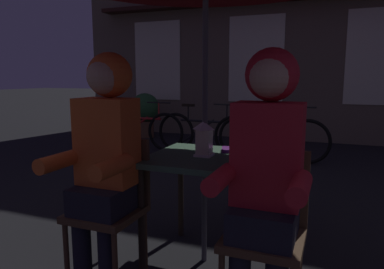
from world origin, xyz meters
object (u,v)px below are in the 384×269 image
Objects in this scene: cafe_table at (205,171)px; bicycle_nearest at (139,129)px; chair_left at (112,200)px; person_left_hooded at (105,146)px; bicycle_third at (272,138)px; person_right_hooded at (267,160)px; book at (236,150)px; potted_plant at (145,111)px; lantern at (203,138)px; bicycle_second at (204,133)px; chair_right at (266,223)px.

cafe_table is 4.03m from bicycle_nearest.
cafe_table is at bearing 37.55° from chair_left.
person_left_hooded is 0.83× the size of bicycle_third.
book is (-0.32, 0.63, -0.09)m from person_right_hooded.
bicycle_nearest is 2.31m from bicycle_third.
potted_plant is (-2.90, 4.40, -0.09)m from cafe_table.
person_left_hooded is at bearing -138.85° from lantern.
bicycle_nearest is at bearing -65.71° from potted_plant.
potted_plant reaches higher than book.
chair_left is at bearing -153.66° from book.
bicycle_second is 1.00× the size of bicycle_third.
bicycle_third is at bearing 91.22° from lantern.
lantern is at bearing -56.71° from potted_plant.
potted_plant is at bearing 114.29° from bicycle_nearest.
lantern is 4.06m from bicycle_nearest.
chair_left is at bearing -63.09° from potted_plant.
bicycle_nearest is (-2.38, 3.24, -0.29)m from cafe_table.
bicycle_second is 1.83× the size of potted_plant.
person_right_hooded reaches higher than chair_right.
lantern is 0.64m from person_right_hooded.
bicycle_third is at bearing 91.32° from cafe_table.
bicycle_nearest is 1.00× the size of bicycle_second.
potted_plant is (-2.83, 1.21, 0.20)m from bicycle_third.
bicycle_third is 3.08m from potted_plant.
bicycle_nearest is at bearing 114.26° from book.
person_right_hooded reaches higher than bicycle_second.
person_left_hooded is at bearing -150.97° from book.
potted_plant reaches higher than chair_left.
bicycle_second is (-1.18, 3.26, -0.29)m from cafe_table.
chair_left is 5.35m from potted_plant.
book is at bearing -50.10° from bicycle_nearest.
person_right_hooded is at bearing -54.98° from potted_plant.
bicycle_third is at bearing 98.84° from chair_right.
book is at bearing -85.52° from bicycle_third.
cafe_table is 0.29m from book.
cafe_table is 0.67m from person_right_hooded.
bicycle_third reaches higher than book.
chair_right is at bearing 0.00° from chair_left.
person_left_hooded is at bearing -62.64° from bicycle_nearest.
bicycle_nearest is (-2.86, 3.61, -0.14)m from chair_right.
chair_left is 0.62× the size of person_left_hooded.
cafe_table is 0.53× the size of person_right_hooded.
chair_left is 0.52× the size of bicycle_nearest.
lantern is at bearing -53.89° from bicycle_nearest.
lantern is 5.28m from potted_plant.
bicycle_second is at bearing 0.65° from bicycle_nearest.
potted_plant is (-1.72, 1.14, 0.20)m from bicycle_second.
potted_plant is (-3.38, 4.82, -0.30)m from person_right_hooded.
person_right_hooded is at bearing -40.56° from lantern.
chair_left reaches higher than book.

